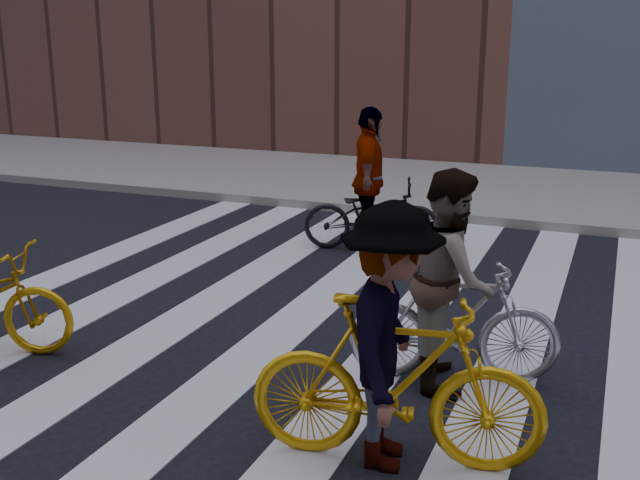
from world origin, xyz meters
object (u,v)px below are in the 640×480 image
Objects in this scene: bike_silver_mid at (454,322)px; bike_dark_rear at (372,215)px; rider_mid at (451,278)px; rider_right at (390,338)px; rider_rear at (369,179)px; bike_yellow_right at (396,382)px.

bike_silver_mid is 4.12m from bike_dark_rear.
rider_mid is (-0.05, 0.00, 0.38)m from bike_silver_mid.
rider_rear is (-1.85, 5.05, 0.06)m from rider_right.
rider_rear is (-1.94, 3.64, 0.06)m from rider_mid.
bike_dark_rear is 4.12m from rider_mid.
rider_right is at bearing -177.07° from rider_rear.
rider_mid is 4.12m from rider_rear.
rider_right reaches higher than bike_silver_mid.
bike_silver_mid is at bearing -168.52° from rider_rear.
bike_yellow_right is at bearing -176.58° from rider_rear.
rider_right is (-0.09, -1.42, 0.00)m from rider_mid.
rider_mid is at bearing -169.74° from bike_dark_rear.
rider_rear is (-0.05, 0.00, 0.49)m from bike_dark_rear.
bike_yellow_right is 5.38m from bike_dark_rear.
bike_silver_mid is 0.95× the size of bike_dark_rear.
rider_mid is (1.89, -3.64, 0.43)m from bike_dark_rear.
rider_right is at bearing 157.87° from bike_silver_mid.
bike_silver_mid is 0.39m from rider_mid.
bike_yellow_right is 1.09× the size of rider_mid.
bike_silver_mid is 4.17m from rider_rear.
rider_mid is 0.94× the size of rider_rear.
bike_silver_mid is 0.97× the size of rider_mid.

